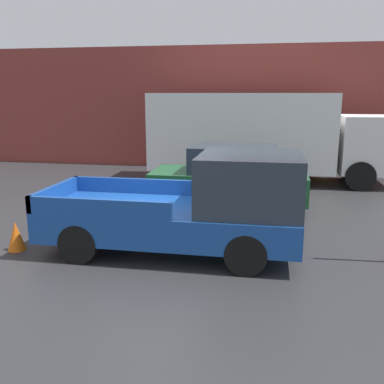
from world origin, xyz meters
TOP-DOWN VIEW (x-y plane):
  - ground_plane at (0.00, 0.00)m, footprint 60.00×60.00m
  - building_wall at (0.00, 10.16)m, footprint 28.00×0.15m
  - pickup_truck at (0.81, -0.03)m, footprint 5.02×2.09m
  - car at (1.13, 3.59)m, footprint 4.24×1.83m
  - delivery_truck at (1.88, 7.53)m, footprint 8.49×2.37m
  - newspaper_box at (4.33, 9.83)m, footprint 0.45×0.40m
  - traffic_cone at (-2.82, -0.56)m, footprint 0.36×0.36m

SIDE VIEW (x-z plane):
  - ground_plane at x=0.00m, z-range 0.00..0.00m
  - traffic_cone at x=-2.82m, z-range 0.00..0.60m
  - newspaper_box at x=4.33m, z-range 0.00..1.09m
  - car at x=1.13m, z-range -0.01..1.72m
  - pickup_truck at x=0.81m, z-range -0.07..1.94m
  - delivery_truck at x=1.88m, z-range 0.14..3.29m
  - building_wall at x=0.00m, z-range 0.00..5.08m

